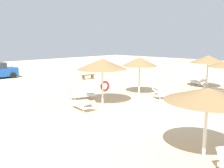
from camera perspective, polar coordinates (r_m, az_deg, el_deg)
The scene contains 11 objects.
ground_plane at distance 14.91m, azimuth 8.36°, elevation -5.95°, with size 80.00×80.00×0.00m, color beige.
parasol_0 at distance 15.55m, azimuth -2.25°, elevation 4.57°, with size 3.15×3.15×2.95m.
parasol_1 at distance 22.46m, azimuth 21.31°, elevation 5.36°, with size 3.01×3.01×2.84m.
parasol_3 at distance 18.77m, azimuth 6.37°, elevation 5.12°, with size 2.70×2.70×2.82m.
parasol_4 at distance 8.94m, azimuth 21.21°, elevation -2.28°, with size 2.95×2.95×2.51m.
lounger_0 at distance 14.77m, azimuth -6.82°, elevation -4.79°, with size 0.93×1.97×0.71m.
lounger_1 at distance 21.30m, azimuth 22.18°, elevation -0.88°, with size 0.69×1.91×0.71m.
lounger_3 at distance 17.86m, azimuth 12.15°, elevation -2.34°, with size 1.90×1.61×0.74m.
lounger_5 at distance 17.45m, azimuth -7.23°, elevation -2.46°, with size 1.94×1.35×0.81m.
lounger_6 at distance 24.02m, azimuth 19.31°, elevation 0.46°, with size 1.54×1.95×0.69m.
bench_2 at distance 26.38m, azimuth -5.57°, elevation 1.86°, with size 1.54×0.62×0.49m.
Camera 1 is at (-11.69, -8.31, 4.08)m, focal length 39.63 mm.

